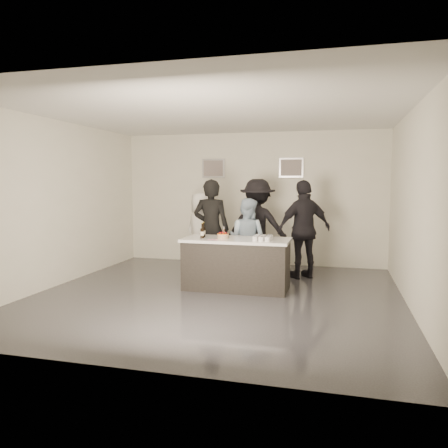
# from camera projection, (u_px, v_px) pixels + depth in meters

# --- Properties ---
(floor) EXTENTS (6.00, 6.00, 0.00)m
(floor) POSITION_uv_depth(u_px,v_px,m) (216.00, 295.00, 7.28)
(floor) COLOR #3D3D42
(floor) RESTS_ON ground
(ceiling) EXTENTS (6.00, 6.00, 0.00)m
(ceiling) POSITION_uv_depth(u_px,v_px,m) (216.00, 112.00, 6.99)
(ceiling) COLOR white
(wall_back) EXTENTS (6.00, 0.04, 3.00)m
(wall_back) POSITION_uv_depth(u_px,v_px,m) (252.00, 199.00, 10.02)
(wall_back) COLOR white
(wall_back) RESTS_ON ground
(wall_front) EXTENTS (6.00, 0.04, 3.00)m
(wall_front) POSITION_uv_depth(u_px,v_px,m) (133.00, 222.00, 4.25)
(wall_front) COLOR white
(wall_front) RESTS_ON ground
(wall_left) EXTENTS (0.04, 6.00, 3.00)m
(wall_left) POSITION_uv_depth(u_px,v_px,m) (57.00, 203.00, 7.89)
(wall_left) COLOR white
(wall_left) RESTS_ON ground
(wall_right) EXTENTS (0.04, 6.00, 3.00)m
(wall_right) POSITION_uv_depth(u_px,v_px,m) (413.00, 208.00, 6.38)
(wall_right) COLOR white
(wall_right) RESTS_ON ground
(picture_left) EXTENTS (0.54, 0.04, 0.44)m
(picture_left) POSITION_uv_depth(u_px,v_px,m) (214.00, 168.00, 10.16)
(picture_left) COLOR #B2B2B7
(picture_left) RESTS_ON wall_back
(picture_right) EXTENTS (0.54, 0.04, 0.44)m
(picture_right) POSITION_uv_depth(u_px,v_px,m) (291.00, 168.00, 9.70)
(picture_right) COLOR #B2B2B7
(picture_right) RESTS_ON wall_back
(bar_counter) EXTENTS (1.86, 0.86, 0.90)m
(bar_counter) POSITION_uv_depth(u_px,v_px,m) (236.00, 264.00, 7.67)
(bar_counter) COLOR white
(bar_counter) RESTS_ON ground
(cake) EXTENTS (0.20, 0.20, 0.08)m
(cake) POSITION_uv_depth(u_px,v_px,m) (223.00, 236.00, 7.62)
(cake) COLOR orange
(cake) RESTS_ON bar_counter
(beer_bottle_a) EXTENTS (0.07, 0.07, 0.26)m
(beer_bottle_a) POSITION_uv_depth(u_px,v_px,m) (203.00, 230.00, 7.82)
(beer_bottle_a) COLOR black
(beer_bottle_a) RESTS_ON bar_counter
(beer_bottle_b) EXTENTS (0.07, 0.07, 0.26)m
(beer_bottle_b) POSITION_uv_depth(u_px,v_px,m) (202.00, 231.00, 7.64)
(beer_bottle_b) COLOR black
(beer_bottle_b) RESTS_ON bar_counter
(tumbler_cluster) EXTENTS (0.30, 0.40, 0.08)m
(tumbler_cluster) POSITION_uv_depth(u_px,v_px,m) (263.00, 238.00, 7.41)
(tumbler_cluster) COLOR orange
(tumbler_cluster) RESTS_ON bar_counter
(candles) EXTENTS (0.24, 0.08, 0.01)m
(candles) POSITION_uv_depth(u_px,v_px,m) (215.00, 240.00, 7.44)
(candles) COLOR pink
(candles) RESTS_ON bar_counter
(person_main_black) EXTENTS (0.73, 0.49, 1.94)m
(person_main_black) POSITION_uv_depth(u_px,v_px,m) (211.00, 229.00, 8.48)
(person_main_black) COLOR black
(person_main_black) RESTS_ON ground
(person_main_blue) EXTENTS (0.89, 0.76, 1.57)m
(person_main_blue) POSITION_uv_depth(u_px,v_px,m) (247.00, 239.00, 8.46)
(person_main_blue) COLOR #ACC8E1
(person_main_blue) RESTS_ON ground
(person_guest_left) EXTENTS (0.96, 0.81, 1.67)m
(person_guest_left) POSITION_uv_depth(u_px,v_px,m) (202.00, 232.00, 9.13)
(person_guest_left) COLOR silver
(person_guest_left) RESTS_ON ground
(person_guest_right) EXTENTS (1.20, 1.02, 1.93)m
(person_guest_right) POSITION_uv_depth(u_px,v_px,m) (304.00, 229.00, 8.52)
(person_guest_right) COLOR black
(person_guest_right) RESTS_ON ground
(person_guest_back) EXTENTS (1.27, 0.74, 1.94)m
(person_guest_back) POSITION_uv_depth(u_px,v_px,m) (257.00, 226.00, 9.01)
(person_guest_back) COLOR black
(person_guest_back) RESTS_ON ground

